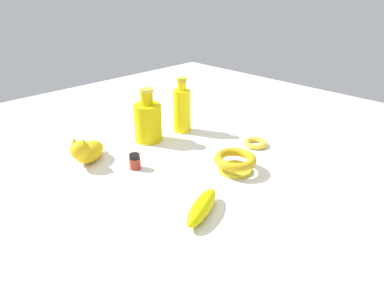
# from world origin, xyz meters

# --- Properties ---
(ground) EXTENTS (2.00, 2.00, 0.00)m
(ground) POSITION_xyz_m (0.00, 0.00, 0.00)
(ground) COLOR silver
(nail_polish_jar) EXTENTS (0.03, 0.03, 0.05)m
(nail_polish_jar) POSITION_xyz_m (-0.15, 0.08, 0.02)
(nail_polish_jar) COLOR maroon
(nail_polish_jar) RESTS_ON ground
(banana) EXTENTS (0.16, 0.10, 0.04)m
(banana) POSITION_xyz_m (-0.18, -0.21, 0.02)
(banana) COLOR #D1CF05
(banana) RESTS_ON ground
(bottle_short) EXTENTS (0.09, 0.09, 0.18)m
(bottle_short) POSITION_xyz_m (-0.00, 0.21, 0.07)
(bottle_short) COLOR #D1B908
(bottle_short) RESTS_ON ground
(bangle) EXTENTS (0.08, 0.08, 0.02)m
(bangle) POSITION_xyz_m (0.22, -0.08, 0.01)
(bangle) COLOR yellow
(bangle) RESTS_ON ground
(bottle_tall) EXTENTS (0.06, 0.06, 0.20)m
(bottle_tall) POSITION_xyz_m (0.14, 0.19, 0.08)
(bottle_tall) COLOR yellow
(bottle_tall) RESTS_ON ground
(bowl) EXTENTS (0.12, 0.12, 0.05)m
(bowl) POSITION_xyz_m (0.04, -0.13, 0.03)
(bowl) COLOR yellow
(bowl) RESTS_ON ground
(cat_figurine) EXTENTS (0.14, 0.11, 0.09)m
(cat_figurine) POSITION_xyz_m (-0.23, 0.21, 0.04)
(cat_figurine) COLOR gold
(cat_figurine) RESTS_ON ground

